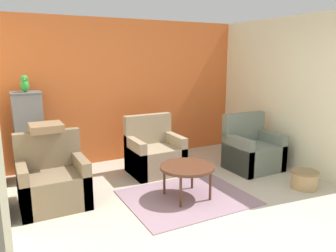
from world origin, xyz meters
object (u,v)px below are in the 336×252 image
object	(u,v)px
parrot	(25,84)
armchair_left	(53,183)
armchair_right	(252,152)
potted_plant	(67,153)
wicker_basket	(304,179)
armchair_middle	(154,154)
coffee_table	(187,169)
birdcage	(30,137)

from	to	relation	value
parrot	armchair_left	bearing A→B (deg)	-82.32
armchair_right	potted_plant	xyz separation A→B (m)	(-2.93, 1.11, 0.10)
parrot	wicker_basket	xyz separation A→B (m)	(3.58, -2.29, -1.39)
armchair_middle	parrot	world-z (taller)	parrot
coffee_table	armchair_left	world-z (taller)	armchair_left
coffee_table	parrot	world-z (taller)	parrot
parrot	potted_plant	bearing A→B (deg)	-15.20
armchair_left	armchair_right	size ratio (longest dim) A/B	1.00
armchair_left	potted_plant	bearing A→B (deg)	68.70
armchair_right	birdcage	bearing A→B (deg)	160.08
wicker_basket	parrot	bearing A→B (deg)	147.36
coffee_table	armchair_left	distance (m)	1.80
armchair_middle	armchair_left	bearing A→B (deg)	-163.25
birdcage	potted_plant	size ratio (longest dim) A/B	2.18
birdcage	parrot	size ratio (longest dim) A/B	5.36
armchair_left	birdcage	bearing A→B (deg)	97.69
coffee_table	parrot	bearing A→B (deg)	136.13
armchair_right	wicker_basket	world-z (taller)	armchair_right
coffee_table	wicker_basket	distance (m)	1.85
coffee_table	armchair_right	distance (m)	1.71
birdcage	wicker_basket	world-z (taller)	birdcage
armchair_left	armchair_middle	world-z (taller)	same
armchair_left	wicker_basket	bearing A→B (deg)	-18.73
coffee_table	potted_plant	world-z (taller)	potted_plant
armchair_right	armchair_middle	xyz separation A→B (m)	(-1.59, 0.65, 0.00)
wicker_basket	armchair_right	bearing A→B (deg)	96.06
armchair_right	parrot	distance (m)	3.89
birdcage	wicker_basket	distance (m)	4.29
birdcage	wicker_basket	size ratio (longest dim) A/B	3.51
wicker_basket	armchair_left	bearing A→B (deg)	161.27
armchair_right	coffee_table	bearing A→B (deg)	-162.86
armchair_middle	birdcage	world-z (taller)	birdcage
potted_plant	armchair_left	bearing A→B (deg)	-111.30
parrot	potted_plant	distance (m)	1.25
armchair_left	coffee_table	bearing A→B (deg)	-20.60
coffee_table	birdcage	xyz separation A→B (m)	(-1.83, 1.76, 0.27)
armchair_right	armchair_middle	size ratio (longest dim) A/B	1.00
armchair_left	wicker_basket	size ratio (longest dim) A/B	2.40
parrot	wicker_basket	world-z (taller)	parrot
armchair_left	potted_plant	xyz separation A→B (m)	(0.38, 0.99, 0.10)
armchair_left	wicker_basket	xyz separation A→B (m)	(3.43, -1.16, -0.17)
coffee_table	armchair_middle	bearing A→B (deg)	87.62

